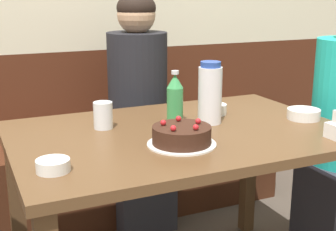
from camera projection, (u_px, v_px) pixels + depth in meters
name	position (u px, v px, depth m)	size (l,w,h in m)	color
bench_seat	(115.00, 176.00, 2.63)	(1.93, 0.38, 0.46)	#472314
dining_table	(180.00, 154.00, 1.79)	(1.25, 0.85, 0.73)	brown
birthday_cake	(182.00, 136.00, 1.60)	(0.24, 0.24, 0.09)	white
water_pitcher	(210.00, 93.00, 1.84)	(0.09, 0.09, 0.25)	white
soju_bottle	(175.00, 98.00, 1.86)	(0.07, 0.07, 0.21)	#388E4C
bowl_soup_white	(214.00, 109.00, 2.00)	(0.10, 0.10, 0.04)	white
bowl_rice_small	(53.00, 165.00, 1.37)	(0.10, 0.10, 0.04)	white
bowl_side_dish	(304.00, 114.00, 1.93)	(0.13, 0.13, 0.04)	white
glass_water_tall	(103.00, 115.00, 1.79)	(0.07, 0.07, 0.10)	silver
person_grey_tee	(138.00, 122.00, 2.44)	(0.30, 0.34, 1.23)	#33333D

